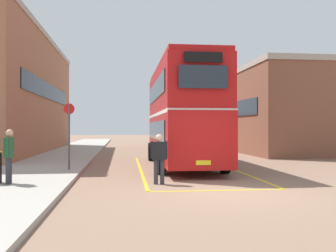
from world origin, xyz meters
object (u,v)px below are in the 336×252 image
Objects in this scene: single_deck_bus at (178,130)px; bus_stop_sign at (69,130)px; pedestrian_boarding at (159,155)px; pedestrian_waiting_near at (9,152)px; double_decker_bus at (182,114)px.

single_deck_bus is 3.12× the size of bus_stop_sign.
pedestrian_waiting_near is (-4.60, -0.29, 0.16)m from pedestrian_boarding.
double_decker_bus is 6.15× the size of pedestrian_waiting_near.
double_decker_bus is 1.21× the size of single_deck_bus.
pedestrian_boarding is (-4.17, -23.88, -0.70)m from single_deck_bus.
double_decker_bus is 6.05m from pedestrian_boarding.
double_decker_bus is at bearing -97.86° from single_deck_bus.
double_decker_bus is 3.79× the size of bus_stop_sign.
single_deck_bus is 5.07× the size of pedestrian_waiting_near.
double_decker_bus is 6.24× the size of pedestrian_boarding.
single_deck_bus is 24.26m from pedestrian_boarding.
pedestrian_waiting_near is at bearing -109.95° from single_deck_bus.
double_decker_bus is at bearing 23.03° from bus_stop_sign.
double_decker_bus is at bearing 43.31° from pedestrian_waiting_near.
bus_stop_sign reaches higher than pedestrian_boarding.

